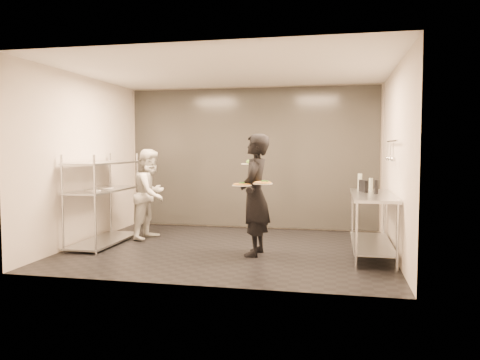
% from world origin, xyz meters
% --- Properties ---
extents(room_shell, '(5.00, 4.00, 2.80)m').
position_xyz_m(room_shell, '(0.00, 1.18, 1.40)').
color(room_shell, black).
rests_on(room_shell, ground).
extents(pass_rack, '(0.60, 1.60, 1.50)m').
position_xyz_m(pass_rack, '(-2.15, -0.00, 0.77)').
color(pass_rack, silver).
rests_on(pass_rack, ground).
extents(prep_counter, '(0.60, 1.80, 0.92)m').
position_xyz_m(prep_counter, '(2.18, 0.00, 0.63)').
color(prep_counter, silver).
rests_on(prep_counter, ground).
extents(utensil_rail, '(0.07, 1.20, 0.31)m').
position_xyz_m(utensil_rail, '(2.43, -0.00, 1.55)').
color(utensil_rail, silver).
rests_on(utensil_rail, room_shell).
extents(waiter, '(0.46, 0.67, 1.81)m').
position_xyz_m(waiter, '(0.47, -0.32, 0.90)').
color(waiter, black).
rests_on(waiter, ground).
extents(chef, '(0.70, 0.84, 1.58)m').
position_xyz_m(chef, '(-1.55, 0.58, 0.79)').
color(chef, silver).
rests_on(chef, ground).
extents(pizza_plate_near, '(0.28, 0.28, 0.05)m').
position_xyz_m(pizza_plate_near, '(0.32, -0.56, 1.07)').
color(pizza_plate_near, silver).
rests_on(pizza_plate_near, waiter).
extents(pizza_plate_far, '(0.29, 0.29, 0.05)m').
position_xyz_m(pizza_plate_far, '(0.61, -0.49, 1.10)').
color(pizza_plate_far, silver).
rests_on(pizza_plate_far, waiter).
extents(salad_plate, '(0.29, 0.29, 0.07)m').
position_xyz_m(salad_plate, '(0.35, -0.06, 1.37)').
color(salad_plate, silver).
rests_on(salad_plate, waiter).
extents(pos_monitor, '(0.13, 0.26, 0.19)m').
position_xyz_m(pos_monitor, '(2.06, 0.28, 1.01)').
color(pos_monitor, black).
rests_on(pos_monitor, prep_counter).
extents(bottle_green, '(0.07, 0.07, 0.26)m').
position_xyz_m(bottle_green, '(2.03, 0.80, 1.05)').
color(bottle_green, '#909C8F').
rests_on(bottle_green, prep_counter).
extents(bottle_clear, '(0.06, 0.06, 0.20)m').
position_xyz_m(bottle_clear, '(2.19, 0.55, 1.02)').
color(bottle_clear, '#909C8F').
rests_on(bottle_clear, prep_counter).
extents(bottle_dark, '(0.06, 0.06, 0.21)m').
position_xyz_m(bottle_dark, '(2.23, 0.01, 1.03)').
color(bottle_dark, black).
rests_on(bottle_dark, prep_counter).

